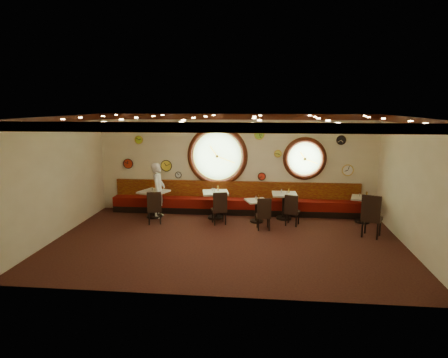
{
  "coord_description": "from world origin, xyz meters",
  "views": [
    {
      "loc": [
        0.95,
        -9.81,
        3.51
      ],
      "look_at": [
        -0.16,
        0.8,
        1.5
      ],
      "focal_mm": 32.0,
      "sensor_mm": 36.0,
      "label": 1
    }
  ],
  "objects_px": {
    "condiment_b_salt": "(212,189)",
    "condiment_c_bottle": "(259,197)",
    "condiment_d_bottle": "(289,191)",
    "condiment_e_pepper": "(367,196)",
    "condiment_c_pepper": "(257,199)",
    "condiment_a_bottle": "(156,188)",
    "table_c": "(257,208)",
    "table_d": "(284,203)",
    "chair_b": "(220,206)",
    "table_b": "(215,202)",
    "chair_c": "(264,212)",
    "condiment_a_pepper": "(155,190)",
    "condiment_c_salt": "(256,198)",
    "condiment_d_pepper": "(287,193)",
    "chair_d": "(292,208)",
    "condiment_d_salt": "(281,191)",
    "condiment_e_salt": "(360,195)",
    "condiment_e_bottle": "(367,194)",
    "condiment_b_pepper": "(214,190)",
    "waiter": "(158,190)",
    "chair_e": "(372,213)",
    "chair_a": "(154,206)",
    "table_a": "(154,201)",
    "condiment_a_salt": "(152,189)",
    "condiment_b_bottle": "(218,188)",
    "table_e": "(363,207)"
  },
  "relations": [
    {
      "from": "table_c",
      "to": "condiment_c_pepper",
      "type": "height_order",
      "value": "condiment_c_pepper"
    },
    {
      "from": "chair_a",
      "to": "condiment_d_bottle",
      "type": "height_order",
      "value": "chair_a"
    },
    {
      "from": "chair_b",
      "to": "condiment_a_pepper",
      "type": "height_order",
      "value": "chair_b"
    },
    {
      "from": "condiment_c_pepper",
      "to": "condiment_a_bottle",
      "type": "xyz_separation_m",
      "value": [
        -3.14,
        0.3,
        0.2
      ]
    },
    {
      "from": "chair_b",
      "to": "table_b",
      "type": "bearing_deg",
      "value": 88.7
    },
    {
      "from": "table_a",
      "to": "table_e",
      "type": "distance_m",
      "value": 6.39
    },
    {
      "from": "table_c",
      "to": "condiment_e_bottle",
      "type": "xyz_separation_m",
      "value": [
        3.26,
        0.35,
        0.43
      ]
    },
    {
      "from": "condiment_b_pepper",
      "to": "condiment_c_bottle",
      "type": "relative_size",
      "value": 0.72
    },
    {
      "from": "chair_d",
      "to": "condiment_e_bottle",
      "type": "bearing_deg",
      "value": 32.45
    },
    {
      "from": "condiment_e_salt",
      "to": "waiter",
      "type": "height_order",
      "value": "waiter"
    },
    {
      "from": "condiment_d_salt",
      "to": "condiment_e_salt",
      "type": "xyz_separation_m",
      "value": [
        2.33,
        -0.11,
        -0.05
      ]
    },
    {
      "from": "chair_e",
      "to": "condiment_d_bottle",
      "type": "bearing_deg",
      "value": 166.97
    },
    {
      "from": "chair_a",
      "to": "chair_d",
      "type": "bearing_deg",
      "value": -12.45
    },
    {
      "from": "table_e",
      "to": "condiment_b_pepper",
      "type": "distance_m",
      "value": 4.51
    },
    {
      "from": "condiment_b_salt",
      "to": "condiment_c_bottle",
      "type": "xyz_separation_m",
      "value": [
        1.45,
        -0.3,
        -0.13
      ]
    },
    {
      "from": "condiment_d_pepper",
      "to": "chair_d",
      "type": "bearing_deg",
      "value": -78.92
    },
    {
      "from": "condiment_a_bottle",
      "to": "table_d",
      "type": "bearing_deg",
      "value": 2.33
    },
    {
      "from": "table_a",
      "to": "condiment_c_bottle",
      "type": "distance_m",
      "value": 3.28
    },
    {
      "from": "table_a",
      "to": "condiment_e_salt",
      "type": "xyz_separation_m",
      "value": [
        6.29,
        0.2,
        0.29
      ]
    },
    {
      "from": "chair_e",
      "to": "condiment_e_pepper",
      "type": "relative_size",
      "value": 8.53
    },
    {
      "from": "chair_e",
      "to": "condiment_a_pepper",
      "type": "xyz_separation_m",
      "value": [
        -6.2,
        1.22,
        0.23
      ]
    },
    {
      "from": "condiment_a_salt",
      "to": "condiment_e_pepper",
      "type": "xyz_separation_m",
      "value": [
        6.52,
        0.02,
        -0.08
      ]
    },
    {
      "from": "table_d",
      "to": "chair_c",
      "type": "relative_size",
      "value": 1.4
    },
    {
      "from": "condiment_c_bottle",
      "to": "chair_a",
      "type": "bearing_deg",
      "value": -168.98
    },
    {
      "from": "table_d",
      "to": "chair_d",
      "type": "distance_m",
      "value": 0.72
    },
    {
      "from": "chair_e",
      "to": "condiment_c_pepper",
      "type": "distance_m",
      "value": 3.24
    },
    {
      "from": "table_c",
      "to": "table_d",
      "type": "relative_size",
      "value": 0.97
    },
    {
      "from": "chair_c",
      "to": "condiment_a_pepper",
      "type": "bearing_deg",
      "value": 157.91
    },
    {
      "from": "table_d",
      "to": "chair_d",
      "type": "bearing_deg",
      "value": -74.72
    },
    {
      "from": "condiment_e_salt",
      "to": "condiment_a_bottle",
      "type": "bearing_deg",
      "value": -178.71
    },
    {
      "from": "table_b",
      "to": "condiment_a_bottle",
      "type": "distance_m",
      "value": 1.91
    },
    {
      "from": "table_d",
      "to": "waiter",
      "type": "bearing_deg",
      "value": -177.43
    },
    {
      "from": "table_d",
      "to": "table_b",
      "type": "bearing_deg",
      "value": -176.06
    },
    {
      "from": "condiment_e_salt",
      "to": "condiment_b_pepper",
      "type": "bearing_deg",
      "value": -178.23
    },
    {
      "from": "condiment_c_bottle",
      "to": "condiment_e_salt",
      "type": "xyz_separation_m",
      "value": [
        3.01,
        0.32,
        0.06
      ]
    },
    {
      "from": "table_a",
      "to": "chair_e",
      "type": "height_order",
      "value": "chair_e"
    },
    {
      "from": "chair_c",
      "to": "condiment_e_salt",
      "type": "height_order",
      "value": "chair_c"
    },
    {
      "from": "table_b",
      "to": "condiment_c_salt",
      "type": "bearing_deg",
      "value": -10.01
    },
    {
      "from": "table_d",
      "to": "chair_b",
      "type": "relative_size",
      "value": 1.33
    },
    {
      "from": "table_d",
      "to": "condiment_c_salt",
      "type": "xyz_separation_m",
      "value": [
        -0.87,
        -0.37,
        0.22
      ]
    },
    {
      "from": "chair_a",
      "to": "chair_b",
      "type": "xyz_separation_m",
      "value": [
        1.92,
        0.15,
        0.0
      ]
    },
    {
      "from": "condiment_b_bottle",
      "to": "condiment_c_bottle",
      "type": "bearing_deg",
      "value": -15.1
    },
    {
      "from": "table_b",
      "to": "chair_e",
      "type": "xyz_separation_m",
      "value": [
        4.33,
        -1.39,
        0.14
      ]
    },
    {
      "from": "condiment_d_bottle",
      "to": "condiment_e_pepper",
      "type": "relative_size",
      "value": 1.61
    },
    {
      "from": "condiment_a_pepper",
      "to": "condiment_c_bottle",
      "type": "xyz_separation_m",
      "value": [
        3.21,
        -0.02,
        -0.14
      ]
    },
    {
      "from": "chair_d",
      "to": "condiment_a_bottle",
      "type": "relative_size",
      "value": 3.53
    },
    {
      "from": "condiment_a_pepper",
      "to": "condiment_c_bottle",
      "type": "height_order",
      "value": "condiment_a_pepper"
    },
    {
      "from": "table_b",
      "to": "table_d",
      "type": "bearing_deg",
      "value": 3.94
    },
    {
      "from": "table_b",
      "to": "chair_b",
      "type": "bearing_deg",
      "value": -72.51
    },
    {
      "from": "condiment_b_pepper",
      "to": "condiment_e_salt",
      "type": "bearing_deg",
      "value": 1.77
    }
  ]
}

